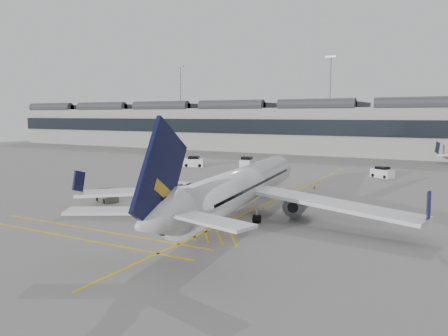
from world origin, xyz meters
The scene contains 18 objects.
ground centered at (0.00, 0.00, 0.00)m, with size 220.00×220.00×0.00m, color gray.
terminal centered at (0.00, 71.93, 6.14)m, with size 200.00×20.45×12.40m.
light_masts centered at (-1.67, 86.00, 14.49)m, with size 113.00×0.60×25.45m.
apron_markings centered at (10.00, 10.00, 0.01)m, with size 0.25×60.00×0.01m, color gold.
airliner_main centered at (9.99, -0.11, 2.77)m, with size 32.20×35.38×9.42m.
belt_loader centered at (4.44, 11.12, 0.54)m, with size 4.55×1.61×1.86m.
baggage_cart_a centered at (3.67, 7.12, 0.95)m, with size 2.00×1.79×1.77m.
baggage_cart_b centered at (0.29, 4.82, 0.97)m, with size 1.97×1.73×1.81m.
baggage_cart_c centered at (-0.27, 3.67, 0.99)m, with size 2.14×1.96×1.84m.
baggage_cart_d centered at (-1.36, 3.08, 0.91)m, with size 1.85×1.63×1.70m.
ramp_agent_a centered at (7.91, 6.34, 0.80)m, with size 0.58×0.38×1.60m, color orange.
ramp_agent_b centered at (6.48, 6.14, 0.82)m, with size 0.80×0.62×1.64m, color #EE540C.
pushback_tug centered at (-5.81, -0.70, 0.64)m, with size 2.98×2.42×1.45m.
safety_cone_nose centered at (11.63, 18.29, 0.25)m, with size 0.36×0.36×0.50m, color #F24C0A.
safety_cone_engine centered at (16.94, 6.68, 0.25)m, with size 0.36×0.36×0.50m, color #F24C0A.
service_van_left centered at (-14.77, 30.99, 0.85)m, with size 4.09×3.03×1.89m.
service_van_mid centered at (-5.59, 34.22, 0.87)m, with size 2.63×4.11×1.95m.
service_van_right centered at (17.64, 32.87, 0.75)m, with size 3.65×3.09×1.68m.
Camera 1 is at (27.79, -35.75, 9.49)m, focal length 35.00 mm.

